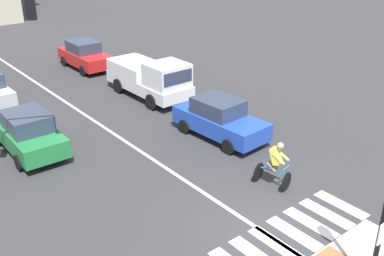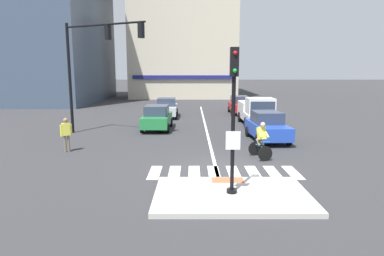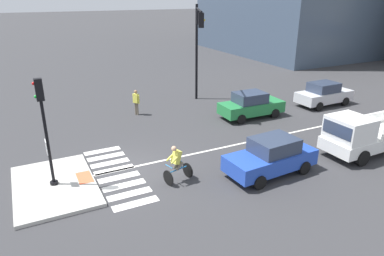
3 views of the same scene
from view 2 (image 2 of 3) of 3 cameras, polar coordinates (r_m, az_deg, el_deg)
ground_plane at (r=13.63m, az=5.11°, el=-6.93°), size 300.00×300.00×0.00m
traffic_island at (r=10.70m, az=6.63°, el=-11.23°), size 4.79×3.15×0.15m
tactile_pad_front at (r=11.82m, az=5.95°, el=-8.77°), size 1.10×0.60×0.01m
signal_pole at (r=10.05m, az=6.94°, el=3.48°), size 0.44×0.38×4.41m
crosswalk_stripe_a at (r=13.19m, az=-6.46°, el=-7.50°), size 0.44×1.80×0.01m
crosswalk_stripe_b at (r=13.13m, az=-3.11°, el=-7.54°), size 0.44×1.80×0.01m
crosswalk_stripe_c at (r=13.11m, az=0.26°, el=-7.55°), size 0.44×1.80×0.01m
crosswalk_stripe_d at (r=13.14m, az=3.63°, el=-7.53°), size 0.44×1.80×0.01m
crosswalk_stripe_e at (r=13.21m, az=6.97°, el=-7.49°), size 0.44×1.80×0.01m
crosswalk_stripe_f at (r=13.32m, az=10.27°, el=-7.42°), size 0.44×1.80×0.01m
crosswalk_stripe_g at (r=13.48m, az=13.49°, el=-7.33°), size 0.44×1.80×0.01m
crosswalk_stripe_h at (r=13.68m, az=16.63°, el=-7.23°), size 0.44×1.80×0.01m
lane_centre_line at (r=23.36m, az=2.25°, el=0.06°), size 0.14×28.00×0.01m
traffic_light_mast at (r=21.27m, az=-16.93°, el=11.50°), size 5.22×2.53×6.77m
building_corner_left at (r=57.77m, az=-1.40°, el=14.41°), size 15.76×22.59×17.41m
building_corner_right at (r=50.21m, az=-28.45°, el=16.91°), size 22.10×19.43×22.42m
car_silver_westbound_distant at (r=28.68m, az=-4.45°, el=3.44°), size 1.90×4.13×1.64m
car_blue_eastbound_mid at (r=19.37m, az=12.53°, el=0.28°), size 2.02×4.19×1.64m
car_green_westbound_far at (r=22.62m, az=-6.07°, el=1.77°), size 1.91×4.13×1.64m
car_red_eastbound_distant at (r=31.35m, az=7.95°, el=3.90°), size 1.86×4.11×1.64m
pickup_truck_white_eastbound_far at (r=24.61m, az=10.81°, el=2.68°), size 2.10×5.12×2.08m
cyclist at (r=15.25m, az=11.54°, el=-1.93°), size 0.90×1.22×1.68m
pedestrian_at_curb_left at (r=17.27m, az=-20.71°, el=-0.65°), size 0.49×0.37×1.67m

